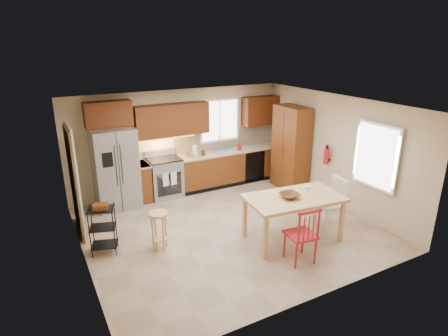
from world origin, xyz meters
TOP-DOWN VIEW (x-y plane):
  - floor at (0.00, 0.00)m, footprint 5.50×5.50m
  - ceiling at (0.00, 0.00)m, footprint 5.50×5.00m
  - wall_back at (0.00, 2.50)m, footprint 5.50×0.02m
  - wall_front at (0.00, -2.50)m, footprint 5.50×0.02m
  - wall_left at (-2.75, 0.00)m, footprint 0.02×5.00m
  - wall_right at (2.75, 0.00)m, footprint 0.02×5.00m
  - refrigerator at (-1.70, 2.12)m, footprint 0.92×0.75m
  - range_stove at (-0.55, 2.19)m, footprint 0.76×0.63m
  - base_cabinet_narrow at (-1.10, 2.20)m, footprint 0.30×0.60m
  - base_cabinet_run at (1.29, 2.20)m, footprint 2.92×0.60m
  - dishwasher at (1.85, 1.91)m, footprint 0.60×0.02m
  - backsplash at (1.29, 2.48)m, footprint 2.92×0.03m
  - upper_over_fridge at (-1.70, 2.33)m, footprint 1.00×0.35m
  - upper_left_block at (-0.25, 2.33)m, footprint 1.80×0.35m
  - upper_right_block at (2.25, 2.33)m, footprint 1.00×0.35m
  - window_back at (1.10, 2.48)m, footprint 1.12×0.04m
  - sink at (1.10, 2.20)m, footprint 0.62×0.46m
  - undercab_glow at (-0.55, 2.30)m, footprint 1.60×0.30m
  - soap_bottle at (1.48, 2.10)m, footprint 0.09×0.09m
  - paper_towel at (0.25, 2.15)m, footprint 0.12×0.12m
  - canister_steel at (0.05, 2.15)m, footprint 0.11×0.11m
  - canister_wood at (0.45, 2.12)m, footprint 0.10×0.10m
  - pantry at (2.43, 1.20)m, footprint 0.50×0.95m
  - fire_extinguisher at (2.63, 0.15)m, footprint 0.12×0.12m
  - window_right at (2.68, -1.15)m, footprint 0.04×1.02m
  - doorway at (-2.67, 1.30)m, footprint 0.04×0.95m
  - dining_table at (0.86, -0.95)m, footprint 1.86×1.18m
  - chair_red at (0.51, -1.60)m, footprint 0.53×0.53m
  - chair_white at (1.81, -0.90)m, footprint 0.53×0.53m
  - table_bowl at (0.75, -0.95)m, footprint 0.39×0.39m
  - table_jar at (1.24, -0.84)m, footprint 0.16×0.16m
  - bar_stool at (-1.48, -0.09)m, footprint 0.38×0.38m
  - utility_cart at (-2.39, 0.27)m, footprint 0.53×0.47m

SIDE VIEW (x-z plane):
  - floor at x=0.00m, z-range 0.00..0.00m
  - bar_stool at x=-1.48m, z-range 0.00..0.72m
  - dining_table at x=0.86m, z-range 0.00..0.86m
  - utility_cart at x=-2.39m, z-range 0.00..0.89m
  - base_cabinet_narrow at x=-1.10m, z-range 0.00..0.90m
  - base_cabinet_run at x=1.29m, z-range 0.00..0.90m
  - dishwasher at x=1.85m, z-range 0.06..0.84m
  - range_stove at x=-0.55m, z-range 0.00..0.92m
  - chair_red at x=0.51m, z-range 0.00..1.04m
  - chair_white at x=1.81m, z-range 0.00..1.04m
  - sink at x=1.10m, z-range 0.78..0.94m
  - table_bowl at x=0.75m, z-range 0.83..0.92m
  - table_jar at x=1.24m, z-range 0.82..0.99m
  - refrigerator at x=-1.70m, z-range 0.00..1.82m
  - canister_wood at x=0.45m, z-range 0.90..1.04m
  - canister_steel at x=0.05m, z-range 0.90..1.08m
  - soap_bottle at x=1.48m, z-range 0.90..1.09m
  - paper_towel at x=0.25m, z-range 0.90..1.18m
  - pantry at x=2.43m, z-range 0.00..2.10m
  - doorway at x=-2.67m, z-range 0.00..2.10m
  - fire_extinguisher at x=2.63m, z-range 0.92..1.28m
  - backsplash at x=1.29m, z-range 0.90..1.45m
  - wall_back at x=0.00m, z-range 0.00..2.50m
  - wall_front at x=0.00m, z-range 0.00..2.50m
  - wall_left at x=-2.75m, z-range 0.00..2.50m
  - wall_right at x=2.75m, z-range 0.00..2.50m
  - undercab_glow at x=-0.55m, z-range 1.43..1.43m
  - window_right at x=2.68m, z-range 0.79..2.11m
  - window_back at x=1.10m, z-range 1.09..2.21m
  - upper_left_block at x=-0.25m, z-range 1.45..2.20m
  - upper_right_block at x=2.25m, z-range 1.45..2.20m
  - upper_over_fridge at x=-1.70m, z-range 1.83..2.38m
  - ceiling at x=0.00m, z-range 2.49..2.51m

